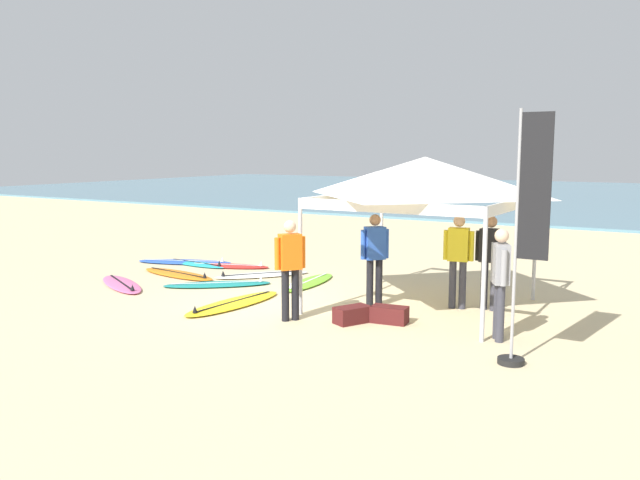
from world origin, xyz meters
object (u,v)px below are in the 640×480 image
Objects in this scene: surfboard_orange at (178,274)px; surfboard_blue at (185,262)px; surfboard_pink at (122,284)px; person_grey at (500,276)px; canopy_tent at (425,177)px; surfboard_red at (228,266)px; person_yellow at (458,255)px; surfboard_teal at (218,284)px; gear_bag_near_tent at (352,315)px; gear_bag_by_pole at (389,315)px; surfboard_lime at (309,282)px; surfboard_white at (262,275)px; person_black at (490,256)px; banner_flag at (524,250)px; surfboard_cyan at (197,264)px; surfboard_yellow at (233,303)px; person_blue at (375,253)px; person_orange at (290,263)px.

surfboard_orange and surfboard_blue have the same top height.
person_grey is at bearing 0.97° from surfboard_pink.
surfboard_red is at bearing 166.46° from canopy_tent.
person_yellow is at bearing 2.48° from surfboard_orange.
surfboard_teal is at bearing -34.51° from surfboard_blue.
surfboard_red is at bearing 159.58° from person_grey.
canopy_tent is 2.86m from gear_bag_near_tent.
surfboard_red is (-5.66, 1.36, -2.35)m from canopy_tent.
person_grey is 2.85× the size of gear_bag_by_pole.
surfboard_lime is (3.08, 0.76, 0.00)m from surfboard_orange.
surfboard_white is 3.45× the size of gear_bag_by_pole.
person_black is 3.14m from banner_flag.
surfboard_white and surfboard_pink have the same top height.
person_grey reaches higher than surfboard_orange.
surfboard_blue is (-0.44, 0.05, -0.00)m from surfboard_cyan.
surfboard_white is 0.93× the size of surfboard_pink.
banner_flag is (5.44, -0.72, 1.54)m from surfboard_yellow.
surfboard_white is 2.75m from surfboard_blue.
gear_bag_near_tent reaches higher than surfboard_orange.
gear_bag_near_tent is at bearing -1.24° from surfboard_pink.
canopy_tent reaches higher than person_blue.
surfboard_teal is 1.24× the size of person_blue.
banner_flag is at bearing -15.71° from surfboard_orange.
person_orange is (4.12, -3.43, 0.95)m from surfboard_red.
surfboard_red is 6.25m from gear_bag_by_pole.
surfboard_yellow is at bearing -152.34° from person_yellow.
surfboard_teal is at bearing -178.62° from person_blue.
person_yellow is at bearing 27.66° from surfboard_yellow.
gear_bag_by_pole reaches higher than surfboard_white.
surfboard_blue is (-3.93, 2.95, -0.00)m from surfboard_yellow.
person_black is 0.56m from person_yellow.
surfboard_white is at bearing 175.12° from person_black.
surfboard_pink is 0.89× the size of surfboard_yellow.
surfboard_lime is at bearing 166.80° from canopy_tent.
person_black is at bearing 114.22° from banner_flag.
surfboard_orange is at bearing 81.08° from surfboard_pink.
person_blue is (2.28, 1.30, 0.95)m from surfboard_yellow.
surfboard_red is at bearing 77.95° from surfboard_orange.
person_black is at bearing 110.88° from person_grey.
gear_bag_by_pole is (-1.85, 0.07, -0.85)m from person_grey.
banner_flag reaches higher than surfboard_lime.
banner_flag reaches higher than person_yellow.
person_black is 1.00× the size of person_blue.
gear_bag_by_pole is at bearing 1.94° from surfboard_pink.
surfboard_white is 1.21× the size of person_orange.
gear_bag_near_tent reaches higher than surfboard_teal.
canopy_tent reaches higher than surfboard_yellow.
banner_flag reaches higher than person_orange.
surfboard_lime is 3.64m from person_yellow.
surfboard_pink is at bearing -128.98° from surfboard_white.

